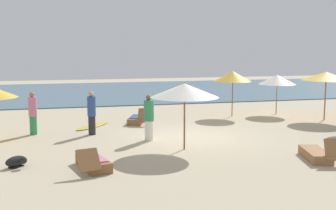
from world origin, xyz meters
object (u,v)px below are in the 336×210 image
(surfboard, at_px, (93,126))
(umbrella_7, at_px, (233,76))
(person_3, at_px, (92,113))
(person_0, at_px, (33,113))
(lounger_2, at_px, (137,119))
(lounger_0, at_px, (93,163))
(person_2, at_px, (149,118))
(dog, at_px, (17,161))
(lounger_1, at_px, (317,154))
(umbrella_3, at_px, (185,90))
(umbrella_0, at_px, (326,76))
(umbrella_8, at_px, (277,80))

(surfboard, bearing_deg, umbrella_7, 9.05)
(person_3, relative_size, surfboard, 0.83)
(person_0, bearing_deg, lounger_2, 18.28)
(lounger_0, bearing_deg, person_2, 54.84)
(person_3, xyz_separation_m, dog, (-2.37, -4.04, -0.68))
(person_2, distance_m, person_3, 2.47)
(lounger_1, distance_m, dog, 8.79)
(lounger_0, xyz_separation_m, person_0, (-1.90, 5.27, 0.67))
(umbrella_3, bearing_deg, person_2, 117.80)
(lounger_1, distance_m, surfboard, 9.36)
(umbrella_0, relative_size, lounger_1, 1.30)
(umbrella_7, relative_size, dog, 3.26)
(lounger_2, height_order, surfboard, lounger_2)
(umbrella_0, relative_size, umbrella_8, 1.12)
(umbrella_3, xyz_separation_m, lounger_1, (3.51, -2.22, -1.79))
(umbrella_3, height_order, lounger_1, umbrella_3)
(person_2, relative_size, surfboard, 0.82)
(person_2, distance_m, dog, 5.03)
(lounger_1, distance_m, person_3, 8.32)
(person_0, relative_size, person_2, 1.00)
(person_3, distance_m, dog, 4.73)
(umbrella_0, xyz_separation_m, dog, (-13.12, -4.79, -1.86))
(umbrella_8, distance_m, lounger_1, 8.91)
(umbrella_0, relative_size, lounger_0, 1.26)
(person_0, distance_m, person_3, 2.27)
(lounger_2, xyz_separation_m, surfboard, (-2.00, -0.34, -0.14))
(person_2, bearing_deg, umbrella_3, -62.20)
(lounger_0, bearing_deg, person_0, 109.80)
(lounger_0, height_order, person_3, person_3)
(person_0, bearing_deg, surfboard, 25.10)
(umbrella_8, xyz_separation_m, dog, (-11.76, -6.86, -1.57))
(dog, bearing_deg, person_3, 59.59)
(umbrella_0, bearing_deg, dog, -159.93)
(umbrella_0, height_order, surfboard, umbrella_0)
(umbrella_7, xyz_separation_m, surfboard, (-6.83, -1.09, -1.93))
(lounger_1, height_order, person_3, person_3)
(umbrella_3, height_order, person_0, umbrella_3)
(lounger_0, height_order, lounger_2, lounger_2)
(lounger_0, relative_size, person_2, 1.06)
(umbrella_7, xyz_separation_m, person_2, (-5.02, -4.27, -1.13))
(umbrella_3, height_order, umbrella_7, umbrella_7)
(lounger_1, bearing_deg, dog, 171.20)
(umbrella_8, height_order, dog, umbrella_8)
(person_0, height_order, dog, person_0)
(umbrella_3, distance_m, umbrella_7, 7.22)
(lounger_2, xyz_separation_m, dog, (-4.50, -6.03, -0.00))
(lounger_0, bearing_deg, lounger_2, 70.04)
(lounger_1, xyz_separation_m, person_3, (-6.31, 5.38, 0.68))
(lounger_0, relative_size, person_0, 1.07)
(surfboard, bearing_deg, umbrella_8, 7.23)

